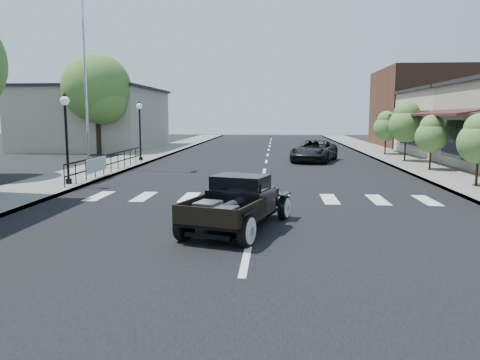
{
  "coord_description": "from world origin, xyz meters",
  "views": [
    {
      "loc": [
        0.56,
        -11.75,
        2.81
      ],
      "look_at": [
        -0.44,
        1.41,
        1.0
      ],
      "focal_mm": 35.0,
      "sensor_mm": 36.0,
      "label": 1
    }
  ],
  "objects": [
    {
      "name": "small_tree_e",
      "position": [
        8.3,
        22.0,
        1.6
      ],
      "size": [
        1.74,
        1.74,
        2.9
      ],
      "primitive_type": null,
      "color": "#4D7736",
      "rests_on": "sidewalk_right"
    },
    {
      "name": "small_tree_b",
      "position": [
        8.3,
        6.75,
        1.48
      ],
      "size": [
        1.6,
        1.6,
        2.66
      ],
      "primitive_type": null,
      "color": "#4D7736",
      "rests_on": "sidewalk_right"
    },
    {
      "name": "sidewalk_right",
      "position": [
        8.5,
        15.0,
        0.07
      ],
      "size": [
        3.0,
        80.0,
        0.15
      ],
      "primitive_type": "cube",
      "color": "gray",
      "rests_on": "ground"
    },
    {
      "name": "railing",
      "position": [
        -7.3,
        10.0,
        0.65
      ],
      "size": [
        0.08,
        10.0,
        1.0
      ],
      "primitive_type": null,
      "color": "black",
      "rests_on": "sidewalk_left"
    },
    {
      "name": "small_tree_d",
      "position": [
        8.3,
        16.89,
        1.86
      ],
      "size": [
        2.06,
        2.06,
        3.43
      ],
      "primitive_type": null,
      "color": "#4D7736",
      "rests_on": "sidewalk_right"
    },
    {
      "name": "flagpole",
      "position": [
        -9.2,
        12.0,
        6.57
      ],
      "size": [
        0.12,
        0.12,
        12.84
      ],
      "primitive_type": "cylinder",
      "color": "silver",
      "rests_on": "sidewalk_left"
    },
    {
      "name": "ground",
      "position": [
        0.0,
        0.0,
        0.0
      ],
      "size": [
        120.0,
        120.0,
        0.0
      ],
      "primitive_type": "plane",
      "color": "black",
      "rests_on": "ground"
    },
    {
      "name": "small_tree_c",
      "position": [
        8.3,
        12.27,
        1.46
      ],
      "size": [
        1.57,
        1.57,
        2.62
      ],
      "primitive_type": null,
      "color": "#4D7736",
      "rests_on": "sidewalk_right"
    },
    {
      "name": "second_car",
      "position": [
        2.94,
        17.31,
        0.67
      ],
      "size": [
        3.52,
        5.25,
        1.34
      ],
      "primitive_type": "imported",
      "rotation": [
        0.0,
        0.0,
        -0.29
      ],
      "color": "black",
      "rests_on": "ground"
    },
    {
      "name": "far_building_right",
      "position": [
        15.5,
        32.0,
        3.5
      ],
      "size": [
        11.0,
        10.0,
        7.0
      ],
      "primitive_type": "cube",
      "color": "brown",
      "rests_on": "ground"
    },
    {
      "name": "low_building_left",
      "position": [
        -15.0,
        28.0,
        2.5
      ],
      "size": [
        10.0,
        12.0,
        5.0
      ],
      "primitive_type": "cube",
      "color": "#A59C8A",
      "rests_on": "ground"
    },
    {
      "name": "lamp_post_b",
      "position": [
        -7.6,
        6.0,
        1.92
      ],
      "size": [
        0.36,
        0.36,
        3.55
      ],
      "primitive_type": null,
      "color": "black",
      "rests_on": "sidewalk_left"
    },
    {
      "name": "lamp_post_c",
      "position": [
        -7.6,
        16.0,
        1.92
      ],
      "size": [
        0.36,
        0.36,
        3.55
      ],
      "primitive_type": null,
      "color": "black",
      "rests_on": "sidewalk_left"
    },
    {
      "name": "road",
      "position": [
        0.0,
        15.0,
        0.01
      ],
      "size": [
        14.0,
        80.0,
        0.02
      ],
      "primitive_type": "cube",
      "color": "black",
      "rests_on": "ground"
    },
    {
      "name": "banner",
      "position": [
        -7.22,
        8.0,
        0.45
      ],
      "size": [
        0.04,
        2.2,
        0.6
      ],
      "primitive_type": null,
      "color": "silver",
      "rests_on": "sidewalk_left"
    },
    {
      "name": "hotrod_pickup",
      "position": [
        -0.35,
        -0.46,
        0.69
      ],
      "size": [
        2.97,
        4.36,
        1.38
      ],
      "primitive_type": null,
      "rotation": [
        0.0,
        0.0,
        -0.31
      ],
      "color": "black",
      "rests_on": "ground"
    },
    {
      "name": "sidewalk_left",
      "position": [
        -8.5,
        15.0,
        0.07
      ],
      "size": [
        3.0,
        80.0,
        0.15
      ],
      "primitive_type": "cube",
      "color": "gray",
      "rests_on": "ground"
    },
    {
      "name": "big_tree_far",
      "position": [
        -12.5,
        22.0,
        3.66
      ],
      "size": [
        4.99,
        4.99,
        7.33
      ],
      "primitive_type": null,
      "color": "#486F2F",
      "rests_on": "ground"
    },
    {
      "name": "road_markings",
      "position": [
        0.0,
        10.0,
        0.0
      ],
      "size": [
        12.0,
        60.0,
        0.06
      ],
      "primitive_type": null,
      "color": "silver",
      "rests_on": "ground"
    }
  ]
}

